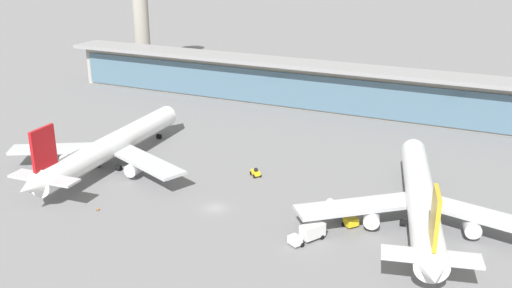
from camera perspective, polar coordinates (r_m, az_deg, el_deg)
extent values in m
plane|color=slate|center=(119.74, -4.09, -6.36)|extent=(1200.00, 1200.00, 0.00)
cylinder|color=white|center=(144.04, -13.94, -0.05)|extent=(9.08, 52.91, 5.55)
cone|color=white|center=(166.84, -8.38, 3.03)|extent=(5.76, 5.35, 5.44)
cone|color=white|center=(123.63, -21.40, -3.93)|extent=(5.40, 6.43, 5.00)
cube|color=black|center=(163.94, -8.94, 3.05)|extent=(4.31, 2.57, 0.67)
cube|color=#B7BABF|center=(147.88, -18.78, -0.43)|extent=(23.81, 17.23, 0.67)
cube|color=#B7BABF|center=(134.25, -10.87, -1.72)|extent=(24.48, 14.70, 0.67)
cylinder|color=silver|center=(146.34, -17.97, -1.34)|extent=(3.33, 4.22, 3.06)
cylinder|color=silver|center=(135.99, -11.97, -2.39)|extent=(3.33, 4.22, 3.06)
cube|color=red|center=(124.60, -20.31, -0.37)|extent=(1.12, 6.73, 8.62)
cube|color=#B7BABF|center=(126.10, -20.26, -3.18)|extent=(15.57, 5.23, 0.48)
cylinder|color=black|center=(145.19, -15.42, -1.97)|extent=(1.24, 1.41, 1.34)
cylinder|color=black|center=(141.76, -13.42, -2.32)|extent=(1.24, 1.41, 1.34)
cylinder|color=black|center=(162.09, -9.59, 0.75)|extent=(1.24, 1.41, 1.34)
cylinder|color=white|center=(116.62, 15.98, -5.01)|extent=(17.95, 52.46, 5.55)
cone|color=white|center=(143.08, 15.26, -0.31)|extent=(6.48, 6.15, 5.44)
cone|color=white|center=(91.38, 17.16, -11.99)|extent=(6.31, 7.12, 5.00)
cube|color=black|center=(139.77, 15.37, -0.37)|extent=(4.59, 3.22, 0.67)
cube|color=#B7BABF|center=(112.11, 9.97, -6.09)|extent=(22.31, 20.03, 0.67)
cube|color=#B7BABF|center=(114.46, 22.10, -6.77)|extent=(24.69, 11.05, 0.67)
cylinder|color=silver|center=(112.46, 11.38, -7.19)|extent=(3.93, 4.64, 3.06)
cylinder|color=silver|center=(114.25, 20.60, -7.69)|extent=(3.93, 4.64, 3.06)
cube|color=gold|center=(92.51, 17.32, -6.98)|extent=(2.25, 6.67, 8.62)
cube|color=#B7BABF|center=(94.55, 16.98, -10.64)|extent=(15.88, 7.74, 0.48)
cylinder|color=black|center=(115.74, 14.34, -7.57)|extent=(1.44, 1.58, 1.34)
cylinder|color=black|center=(116.33, 17.38, -7.74)|extent=(1.44, 1.58, 1.34)
cylinder|color=black|center=(137.72, 15.25, -3.15)|extent=(1.44, 1.58, 1.34)
cube|color=yellow|center=(113.04, 9.40, -7.58)|extent=(3.06, 3.12, 1.50)
cylinder|color=silver|center=(116.22, 8.06, -6.32)|extent=(5.68, 5.14, 2.10)
cylinder|color=black|center=(114.65, 9.56, -7.60)|extent=(0.88, 0.78, 0.90)
cylinder|color=black|center=(113.49, 8.64, -7.85)|extent=(0.88, 0.78, 0.90)
cylinder|color=black|center=(118.79, 7.98, -6.50)|extent=(0.88, 0.78, 0.90)
cylinder|color=black|center=(117.67, 7.08, -6.72)|extent=(0.88, 0.78, 0.90)
cube|color=silver|center=(105.36, 3.90, -9.48)|extent=(2.88, 2.69, 1.50)
cube|color=black|center=(104.77, 3.56, -9.47)|extent=(1.87, 1.11, 0.70)
cube|color=silver|center=(107.41, 5.62, -8.54)|extent=(4.24, 5.14, 2.50)
cylinder|color=black|center=(105.48, 4.60, -9.94)|extent=(0.68, 0.92, 0.90)
cylinder|color=black|center=(106.88, 3.86, -9.49)|extent=(0.68, 0.92, 0.90)
cylinder|color=black|center=(108.29, 6.57, -9.17)|extent=(0.68, 0.92, 0.90)
cylinder|color=black|center=(109.65, 5.82, -8.75)|extent=(0.68, 0.92, 0.90)
cube|color=yellow|center=(134.63, -0.06, -2.84)|extent=(3.08, 3.00, 0.90)
cube|color=black|center=(134.07, -0.01, -2.57)|extent=(0.99, 0.99, 0.70)
cylinder|color=black|center=(135.39, -0.50, -2.92)|extent=(0.85, 0.81, 0.90)
cylinder|color=black|center=(135.89, 0.06, -2.83)|extent=(0.85, 0.81, 0.90)
cylinder|color=black|center=(133.72, -0.18, -3.22)|extent=(0.85, 0.81, 0.90)
cylinder|color=black|center=(134.21, 0.38, -3.13)|extent=(0.85, 0.81, 0.90)
cube|color=#9E998E|center=(186.44, 7.85, 5.37)|extent=(195.02, 8.00, 14.00)
cube|color=slate|center=(182.64, 7.42, 4.86)|extent=(191.12, 0.50, 11.20)
cube|color=gray|center=(182.87, 7.76, 7.54)|extent=(198.92, 12.80, 1.20)
cylinder|color=#9E998E|center=(247.04, -11.38, 13.00)|extent=(6.40, 6.40, 50.74)
cone|color=orange|center=(122.82, -15.39, -6.19)|extent=(0.44, 0.44, 0.70)
cube|color=black|center=(122.96, -15.38, -6.33)|extent=(0.62, 0.62, 0.04)
cone|color=orange|center=(136.89, -20.85, -4.07)|extent=(0.44, 0.44, 0.70)
cube|color=black|center=(137.01, -20.83, -4.20)|extent=(0.62, 0.62, 0.04)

